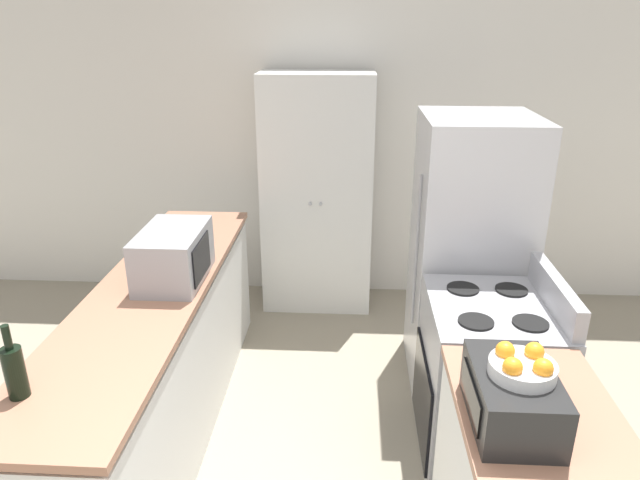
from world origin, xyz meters
The scene contains 9 objects.
wall_back centered at (0.00, 3.35, 1.30)m, with size 7.00×0.06×2.60m.
counter_left centered at (-0.90, 1.40, 0.44)m, with size 0.60×2.60×0.92m.
pantry_cabinet centered at (-0.09, 3.07, 0.95)m, with size 0.87×0.49×1.90m.
stove centered at (0.92, 1.30, 0.47)m, with size 0.66×0.74×1.08m.
refrigerator centered at (0.93, 2.08, 0.87)m, with size 0.70×0.75×1.75m.
microwave centered at (-0.79, 1.52, 1.06)m, with size 0.33×0.53×0.29m.
wine_bottle centered at (-1.08, 0.45, 1.03)m, with size 0.08×0.08×0.31m.
toaster_oven centered at (0.77, 0.41, 1.02)m, with size 0.29×0.44×0.21m.
fruit_bowl centered at (0.78, 0.40, 1.16)m, with size 0.23×0.23×0.10m.
Camera 1 is at (0.18, -1.31, 2.28)m, focal length 32.00 mm.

